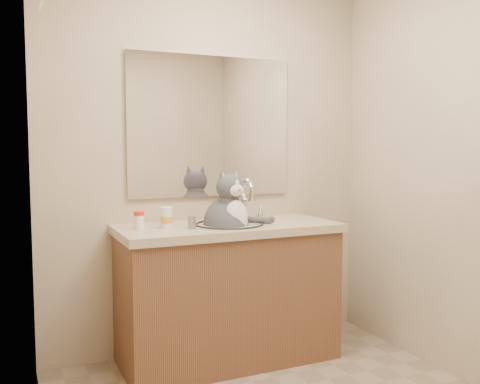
% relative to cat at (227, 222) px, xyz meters
% --- Properties ---
extents(room, '(2.22, 2.52, 2.42)m').
position_rel_cat_xyz_m(room, '(0.01, -0.95, 0.33)').
color(room, gray).
rests_on(room, ground).
extents(vanity, '(1.34, 0.59, 1.12)m').
position_rel_cat_xyz_m(vanity, '(0.01, 0.02, -0.42)').
color(vanity, brown).
rests_on(vanity, ground).
extents(mirror, '(1.10, 0.02, 0.90)m').
position_rel_cat_xyz_m(mirror, '(0.01, 0.29, 0.58)').
color(mirror, white).
rests_on(mirror, room).
extents(shower_curtain, '(0.02, 1.30, 1.93)m').
position_rel_cat_xyz_m(shower_curtain, '(-1.04, -0.85, 0.16)').
color(shower_curtain, beige).
rests_on(shower_curtain, ground).
extents(cat, '(0.45, 0.36, 0.55)m').
position_rel_cat_xyz_m(cat, '(0.00, 0.00, 0.00)').
color(cat, '#414045').
rests_on(cat, vanity).
extents(pill_bottle_redcap, '(0.06, 0.06, 0.10)m').
position_rel_cat_xyz_m(pill_bottle_redcap, '(-0.53, 0.05, 0.03)').
color(pill_bottle_redcap, white).
rests_on(pill_bottle_redcap, vanity).
extents(pill_bottle_orange, '(0.09, 0.09, 0.12)m').
position_rel_cat_xyz_m(pill_bottle_orange, '(-0.37, 0.02, 0.04)').
color(pill_bottle_orange, white).
rests_on(pill_bottle_orange, vanity).
extents(grey_canister, '(0.06, 0.06, 0.07)m').
position_rel_cat_xyz_m(grey_canister, '(-0.25, -0.07, 0.02)').
color(grey_canister, gray).
rests_on(grey_canister, vanity).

